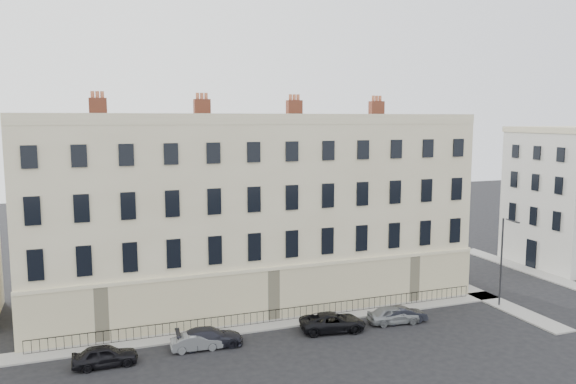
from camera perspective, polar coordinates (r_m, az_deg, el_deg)
name	(u,v)px	position (r m, az deg, el deg)	size (l,w,h in m)	color
ground	(381,338)	(41.63, 9.39, -14.40)	(160.00, 160.00, 0.00)	black
terrace	(251,212)	(48.01, -3.79, -2.06)	(36.22, 12.22, 17.00)	beige
adjacent_building	(572,199)	(66.25, 26.88, -0.66)	(10.00, 10.00, 14.00)	silver
pavement_terrace	(226,331)	(42.45, -6.31, -13.81)	(48.00, 2.00, 0.12)	gray
pavement_east_return	(461,287)	(54.80, 17.19, -9.16)	(2.00, 24.00, 0.12)	gray
pavement_adjacent	(530,271)	(62.62, 23.41, -7.37)	(2.00, 20.00, 0.12)	gray
railings	(276,316)	(43.70, -1.24, -12.45)	(35.00, 0.04, 0.96)	black
car_a	(105,356)	(38.40, -18.10, -15.51)	(1.60, 3.99, 1.36)	black
car_b	(196,342)	(39.43, -9.29, -14.78)	(1.20, 3.44, 1.13)	slate
car_c	(210,337)	(39.79, -7.97, -14.40)	(1.85, 4.55, 1.32)	black
car_d	(333,322)	(42.21, 4.56, -13.03)	(2.23, 4.83, 1.34)	black
car_e	(393,315)	(44.25, 10.66, -12.14)	(1.60, 3.97, 1.35)	gray
car_f	(404,315)	(44.65, 11.67, -12.11)	(1.24, 3.56, 1.17)	black
streetlamp	(503,258)	(49.42, 20.96, -6.29)	(0.51, 1.58, 7.40)	#2C2D31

